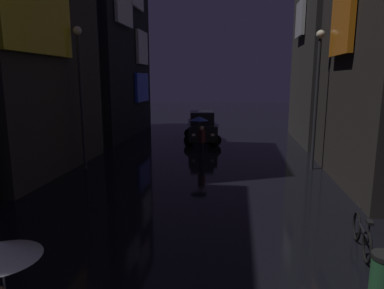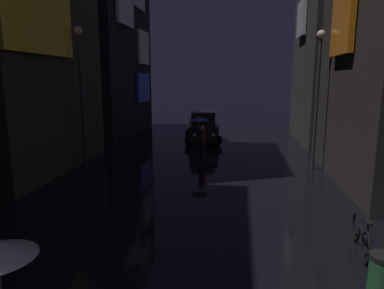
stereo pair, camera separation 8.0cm
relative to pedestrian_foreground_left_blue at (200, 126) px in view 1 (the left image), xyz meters
The scene contains 8 objects.
building_left_far 10.83m from the pedestrian_foreground_left_blue, 138.00° to the left, with size 4.25×8.92×12.31m.
pedestrian_foreground_left_blue is the anchor object (origin of this frame).
pedestrian_midstreet_centre_clear 13.49m from the pedestrian_foreground_left_blue, 93.41° to the right, with size 0.90×0.90×2.12m.
bicycle_parked_at_storefront 10.14m from the pedestrian_foreground_left_blue, 61.81° to the right, with size 0.28×1.81×0.96m.
car_distant 4.81m from the pedestrian_foreground_left_blue, 94.82° to the left, with size 2.65×4.32×1.92m.
streetlamp_right_far 5.71m from the pedestrian_foreground_left_blue, 15.32° to the right, with size 0.36×0.36×5.92m.
streetlamp_left_far 5.90m from the pedestrian_foreground_left_blue, 151.50° to the right, with size 0.36×0.36×6.09m.
trash_bin 11.75m from the pedestrian_foreground_left_blue, 67.59° to the right, with size 0.46×0.46×0.93m.
Camera 1 is at (1.67, -0.81, 3.93)m, focal length 32.00 mm.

